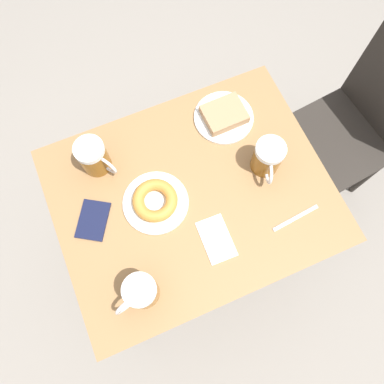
{
  "coord_description": "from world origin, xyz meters",
  "views": [
    {
      "loc": [
        0.35,
        -0.15,
        1.89
      ],
      "look_at": [
        0.0,
        0.0,
        0.77
      ],
      "focal_mm": 35.0,
      "sensor_mm": 36.0,
      "label": 1
    }
  ],
  "objects_px": {
    "chair": "(366,117)",
    "beer_mug_right": "(267,157)",
    "plate_with_donut": "(155,201)",
    "beer_mug_left": "(141,292)",
    "beer_mug_center": "(94,157)",
    "fork": "(296,218)",
    "passport_near_edge": "(93,220)",
    "plate_with_cake": "(224,116)",
    "napkin_folded": "(216,239)"
  },
  "relations": [
    {
      "from": "chair",
      "to": "beer_mug_right",
      "type": "relative_size",
      "value": 7.02
    },
    {
      "from": "plate_with_donut",
      "to": "beer_mug_left",
      "type": "distance_m",
      "value": 0.28
    },
    {
      "from": "chair",
      "to": "beer_mug_center",
      "type": "xyz_separation_m",
      "value": [
        -0.13,
        -1.05,
        0.26
      ]
    },
    {
      "from": "fork",
      "to": "passport_near_edge",
      "type": "height_order",
      "value": "passport_near_edge"
    },
    {
      "from": "plate_with_cake",
      "to": "beer_mug_center",
      "type": "xyz_separation_m",
      "value": [
        -0.0,
        -0.45,
        0.05
      ]
    },
    {
      "from": "fork",
      "to": "passport_near_edge",
      "type": "xyz_separation_m",
      "value": [
        -0.24,
        -0.59,
        0.0
      ]
    },
    {
      "from": "beer_mug_left",
      "to": "napkin_folded",
      "type": "height_order",
      "value": "beer_mug_left"
    },
    {
      "from": "plate_with_cake",
      "to": "fork",
      "type": "distance_m",
      "value": 0.42
    },
    {
      "from": "beer_mug_left",
      "to": "napkin_folded",
      "type": "relative_size",
      "value": 0.94
    },
    {
      "from": "beer_mug_left",
      "to": "plate_with_cake",
      "type": "bearing_deg",
      "value": 133.62
    },
    {
      "from": "beer_mug_right",
      "to": "napkin_folded",
      "type": "distance_m",
      "value": 0.3
    },
    {
      "from": "beer_mug_center",
      "to": "fork",
      "type": "xyz_separation_m",
      "value": [
        0.42,
        0.51,
        -0.06
      ]
    },
    {
      "from": "chair",
      "to": "fork",
      "type": "xyz_separation_m",
      "value": [
        0.29,
        -0.54,
        0.2
      ]
    },
    {
      "from": "chair",
      "to": "plate_with_cake",
      "type": "bearing_deg",
      "value": -107.84
    },
    {
      "from": "chair",
      "to": "passport_near_edge",
      "type": "bearing_deg",
      "value": -93.74
    },
    {
      "from": "fork",
      "to": "beer_mug_center",
      "type": "bearing_deg",
      "value": -129.14
    },
    {
      "from": "beer_mug_center",
      "to": "beer_mug_right",
      "type": "height_order",
      "value": "same"
    },
    {
      "from": "plate_with_cake",
      "to": "beer_mug_center",
      "type": "bearing_deg",
      "value": -90.41
    },
    {
      "from": "plate_with_cake",
      "to": "beer_mug_left",
      "type": "distance_m",
      "value": 0.64
    },
    {
      "from": "beer_mug_center",
      "to": "napkin_folded",
      "type": "xyz_separation_m",
      "value": [
        0.38,
        0.26,
        -0.06
      ]
    },
    {
      "from": "napkin_folded",
      "to": "passport_near_edge",
      "type": "height_order",
      "value": "passport_near_edge"
    },
    {
      "from": "plate_with_donut",
      "to": "napkin_folded",
      "type": "height_order",
      "value": "plate_with_donut"
    },
    {
      "from": "beer_mug_left",
      "to": "passport_near_edge",
      "type": "height_order",
      "value": "beer_mug_left"
    },
    {
      "from": "beer_mug_right",
      "to": "plate_with_cake",
      "type": "bearing_deg",
      "value": -167.15
    },
    {
      "from": "beer_mug_center",
      "to": "passport_near_edge",
      "type": "xyz_separation_m",
      "value": [
        0.17,
        -0.08,
        -0.06
      ]
    },
    {
      "from": "beer_mug_left",
      "to": "beer_mug_right",
      "type": "xyz_separation_m",
      "value": [
        -0.23,
        0.51,
        0.0
      ]
    },
    {
      "from": "chair",
      "to": "napkin_folded",
      "type": "height_order",
      "value": "chair"
    },
    {
      "from": "passport_near_edge",
      "to": "beer_mug_right",
      "type": "bearing_deg",
      "value": 85.84
    },
    {
      "from": "plate_with_cake",
      "to": "beer_mug_left",
      "type": "xyz_separation_m",
      "value": [
        0.44,
        -0.46,
        0.05
      ]
    },
    {
      "from": "passport_near_edge",
      "to": "beer_mug_left",
      "type": "bearing_deg",
      "value": 13.82
    },
    {
      "from": "beer_mug_right",
      "to": "fork",
      "type": "distance_m",
      "value": 0.21
    },
    {
      "from": "plate_with_cake",
      "to": "passport_near_edge",
      "type": "xyz_separation_m",
      "value": [
        0.17,
        -0.53,
        -0.01
      ]
    },
    {
      "from": "napkin_folded",
      "to": "beer_mug_left",
      "type": "bearing_deg",
      "value": -76.37
    },
    {
      "from": "plate_with_cake",
      "to": "fork",
      "type": "height_order",
      "value": "plate_with_cake"
    },
    {
      "from": "plate_with_donut",
      "to": "beer_mug_center",
      "type": "distance_m",
      "value": 0.24
    },
    {
      "from": "beer_mug_right",
      "to": "fork",
      "type": "xyz_separation_m",
      "value": [
        0.2,
        0.01,
        -0.06
      ]
    },
    {
      "from": "napkin_folded",
      "to": "beer_mug_right",
      "type": "bearing_deg",
      "value": 123.79
    },
    {
      "from": "chair",
      "to": "fork",
      "type": "relative_size",
      "value": 5.71
    },
    {
      "from": "plate_with_cake",
      "to": "fork",
      "type": "bearing_deg",
      "value": 8.1
    },
    {
      "from": "plate_with_cake",
      "to": "plate_with_donut",
      "type": "xyz_separation_m",
      "value": [
        0.19,
        -0.33,
        0.0
      ]
    },
    {
      "from": "beer_mug_right",
      "to": "fork",
      "type": "relative_size",
      "value": 0.81
    },
    {
      "from": "plate_with_donut",
      "to": "napkin_folded",
      "type": "bearing_deg",
      "value": 35.37
    },
    {
      "from": "beer_mug_center",
      "to": "beer_mug_left",
      "type": "bearing_deg",
      "value": -1.18
    },
    {
      "from": "plate_with_donut",
      "to": "napkin_folded",
      "type": "distance_m",
      "value": 0.22
    },
    {
      "from": "beer_mug_center",
      "to": "fork",
      "type": "distance_m",
      "value": 0.66
    },
    {
      "from": "plate_with_cake",
      "to": "beer_mug_right",
      "type": "height_order",
      "value": "beer_mug_right"
    },
    {
      "from": "beer_mug_right",
      "to": "passport_near_edge",
      "type": "height_order",
      "value": "beer_mug_right"
    },
    {
      "from": "beer_mug_right",
      "to": "passport_near_edge",
      "type": "bearing_deg",
      "value": -94.16
    },
    {
      "from": "plate_with_cake",
      "to": "beer_mug_center",
      "type": "relative_size",
      "value": 1.62
    },
    {
      "from": "chair",
      "to": "passport_near_edge",
      "type": "xyz_separation_m",
      "value": [
        0.04,
        -1.13,
        0.2
      ]
    }
  ]
}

